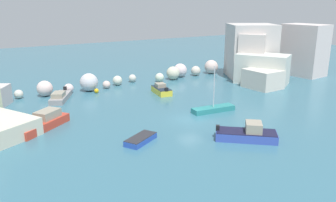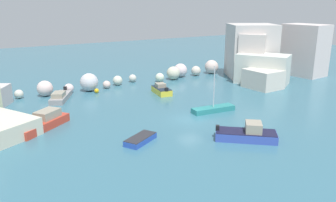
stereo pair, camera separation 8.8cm
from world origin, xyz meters
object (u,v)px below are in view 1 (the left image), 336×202
moored_boat_0 (213,109)px  moored_boat_5 (60,97)px  moored_boat_2 (43,122)px  moored_boat_3 (141,139)px  moored_boat_4 (161,90)px  moored_boat_1 (247,134)px  channel_buoy (96,91)px

moored_boat_0 → moored_boat_5: bearing=140.5°
moored_boat_0 → moored_boat_2: bearing=171.5°
moored_boat_3 → moored_boat_4: (10.89, 14.68, 0.27)m
moored_boat_1 → moored_boat_3: (-9.12, 4.87, -0.33)m
moored_boat_2 → moored_boat_4: 18.96m
channel_buoy → moored_boat_4: size_ratio=0.15×
moored_boat_0 → moored_boat_4: size_ratio=1.29×
moored_boat_4 → moored_boat_5: 14.20m
channel_buoy → moored_boat_0: 18.44m
channel_buoy → moored_boat_1: bearing=-75.9°
moored_boat_1 → moored_boat_4: bearing=125.4°
moored_boat_1 → moored_boat_5: 26.44m
moored_boat_1 → moored_boat_5: (-11.82, 23.65, -0.12)m
moored_boat_0 → moored_boat_5: size_ratio=0.96×
channel_buoy → moored_boat_3: 20.15m
moored_boat_1 → moored_boat_2: moored_boat_1 is taller
moored_boat_3 → moored_boat_5: (-2.70, 18.78, 0.21)m
moored_boat_3 → moored_boat_4: bearing=24.4°
moored_boat_0 → moored_boat_3: bearing=-156.0°
moored_boat_2 → moored_boat_5: bearing=29.1°
moored_boat_4 → channel_buoy: bearing=66.1°
moored_boat_3 → moored_boat_5: size_ratio=0.65×
channel_buoy → moored_boat_2: bearing=-131.9°
moored_boat_1 → moored_boat_3: moored_boat_1 is taller
moored_boat_0 → moored_boat_5: (-14.63, 14.89, 0.16)m
channel_buoy → moored_boat_4: (8.02, -5.26, 0.22)m
moored_boat_2 → moored_boat_4: (18.03, 5.89, -0.08)m
moored_boat_4 → moored_boat_5: size_ratio=0.74×
channel_buoy → moored_boat_4: moored_boat_4 is taller
channel_buoy → moored_boat_0: (9.07, -16.06, 0.00)m
moored_boat_4 → moored_boat_5: moored_boat_4 is taller
moored_boat_2 → moored_boat_1: bearing=-77.0°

